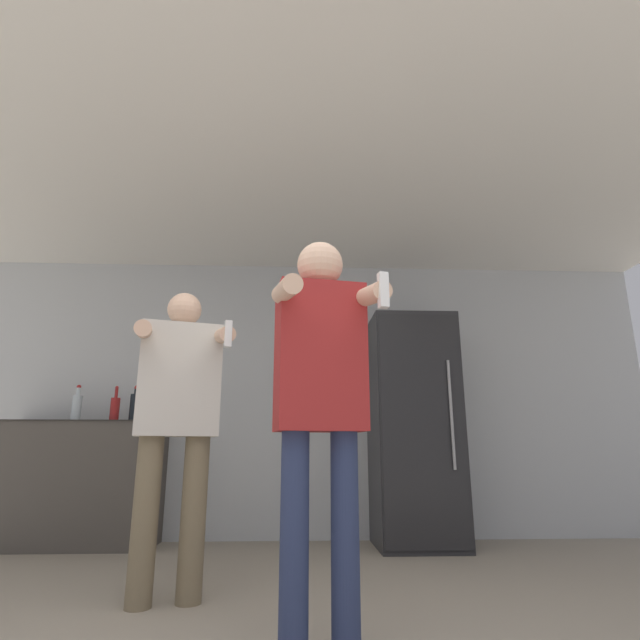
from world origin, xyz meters
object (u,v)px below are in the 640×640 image
at_px(bottle_brown_liquor, 77,406).
at_px(bottle_dark_rum, 115,408).
at_px(bottle_short_whiskey, 135,406).
at_px(refrigerator, 413,428).
at_px(person_woman_foreground, 321,388).
at_px(person_man_side, 177,411).

xyz_separation_m(bottle_brown_liquor, bottle_dark_rum, (0.32, -0.00, -0.01)).
distance_m(bottle_brown_liquor, bottle_dark_rum, 0.32).
height_order(bottle_brown_liquor, bottle_short_whiskey, bottle_brown_liquor).
xyz_separation_m(refrigerator, bottle_short_whiskey, (-2.39, 0.05, 0.18)).
height_order(person_woman_foreground, person_man_side, person_woman_foreground).
bearing_deg(bottle_brown_liquor, person_woman_foreground, -49.33).
height_order(refrigerator, bottle_dark_rum, refrigerator).
bearing_deg(person_man_side, bottle_dark_rum, 119.90).
relative_size(refrigerator, person_man_side, 1.15).
bearing_deg(bottle_short_whiskey, person_man_side, -65.03).
relative_size(refrigerator, bottle_dark_rum, 6.38).
distance_m(bottle_short_whiskey, person_man_side, 1.74).
relative_size(bottle_brown_liquor, bottle_dark_rum, 1.03).
xyz_separation_m(refrigerator, bottle_dark_rum, (-2.56, 0.05, 0.16)).
relative_size(bottle_brown_liquor, person_man_side, 0.19).
distance_m(bottle_brown_liquor, bottle_short_whiskey, 0.49).
xyz_separation_m(refrigerator, person_man_side, (-1.66, -1.52, 0.02)).
height_order(bottle_brown_liquor, person_man_side, person_man_side).
height_order(bottle_brown_liquor, bottle_dark_rum, bottle_brown_liquor).
height_order(bottle_short_whiskey, person_man_side, person_man_side).
bearing_deg(person_man_side, person_woman_foreground, -44.34).
bearing_deg(person_woman_foreground, person_man_side, 135.66).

